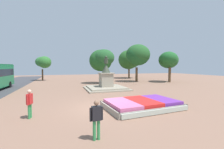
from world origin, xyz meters
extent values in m
plane|color=#8C6651|center=(0.00, 0.00, 0.00)|extent=(92.87, 92.87, 0.00)
cube|color=#38281C|center=(2.89, -1.03, 0.17)|extent=(5.35, 3.54, 0.33)
cube|color=gray|center=(3.01, -2.67, 0.19)|extent=(5.33, 0.47, 0.37)
cube|color=gray|center=(2.78, 0.61, 0.19)|extent=(5.33, 0.47, 0.37)
cube|color=gray|center=(0.28, -1.21, 0.19)|extent=(0.33, 3.39, 0.37)
cube|color=gray|center=(5.51, -0.85, 0.19)|extent=(0.33, 3.39, 0.37)
cube|color=#D86699|center=(1.25, -1.14, 0.46)|extent=(1.85, 3.10, 0.24)
cube|color=red|center=(2.89, -1.03, 0.46)|extent=(1.85, 3.10, 0.25)
cube|color=#72339E|center=(4.54, -0.92, 0.45)|extent=(1.85, 3.10, 0.23)
cube|color=#B2BCAD|center=(3.01, -2.72, 0.18)|extent=(5.08, 0.55, 0.30)
cube|color=gray|center=(2.92, 8.41, 0.09)|extent=(5.36, 5.36, 0.18)
cube|color=gray|center=(2.92, 8.41, 0.26)|extent=(4.65, 4.65, 0.18)
cube|color=#9E937F|center=(2.92, 8.41, 1.22)|extent=(1.56, 1.56, 1.73)
cube|color=#9E937F|center=(2.92, 8.41, 2.14)|extent=(1.84, 1.84, 0.12)
cone|color=#384233|center=(2.92, 8.41, 2.80)|extent=(1.17, 1.17, 1.21)
cylinder|color=#384233|center=(2.92, 8.41, 3.76)|extent=(0.50, 0.50, 0.70)
sphere|color=#384233|center=(2.92, 8.41, 4.26)|extent=(0.31, 0.31, 0.31)
cylinder|color=#384233|center=(2.99, 8.11, 3.90)|extent=(0.22, 0.62, 0.43)
cylinder|color=black|center=(-9.76, 14.19, 0.45)|extent=(0.30, 0.91, 0.90)
cylinder|color=#338C4C|center=(-4.42, -0.84, 0.42)|extent=(0.13, 0.13, 0.85)
cylinder|color=#338C4C|center=(-4.47, -1.02, 0.42)|extent=(0.13, 0.13, 0.85)
cube|color=red|center=(-4.44, -0.93, 1.14)|extent=(0.31, 0.43, 0.60)
cylinder|color=red|center=(-4.38, -0.70, 1.11)|extent=(0.09, 0.09, 0.57)
cylinder|color=red|center=(-4.51, -1.16, 1.11)|extent=(0.09, 0.09, 0.57)
sphere|color=beige|center=(-4.44, -0.93, 1.58)|extent=(0.22, 0.22, 0.22)
cylinder|color=#338C4C|center=(-1.42, -4.70, 0.41)|extent=(0.13, 0.13, 0.83)
cylinder|color=#338C4C|center=(-1.24, -4.69, 0.41)|extent=(0.13, 0.13, 0.83)
cube|color=black|center=(-1.33, -4.69, 1.12)|extent=(0.39, 0.24, 0.59)
cylinder|color=black|center=(-1.57, -4.71, 1.09)|extent=(0.09, 0.09, 0.56)
cylinder|color=black|center=(-1.09, -4.68, 1.09)|extent=(0.09, 0.09, 0.56)
sphere|color=#8C664C|center=(-1.33, -4.69, 1.55)|extent=(0.21, 0.21, 0.21)
cylinder|color=brown|center=(4.54, 15.14, 1.33)|extent=(0.49, 0.49, 2.66)
ellipsoid|color=#225825|center=(3.95, 15.30, 4.09)|extent=(4.01, 3.97, 3.81)
ellipsoid|color=#24582A|center=(4.35, 14.55, 4.57)|extent=(3.66, 3.36, 2.86)
cylinder|color=brown|center=(17.08, 13.14, 1.42)|extent=(0.49, 0.49, 2.84)
ellipsoid|color=#205E29|center=(16.42, 12.69, 4.57)|extent=(3.12, 2.91, 2.50)
ellipsoid|color=#225B2A|center=(17.65, 13.81, 4.25)|extent=(3.18, 3.00, 2.47)
ellipsoid|color=#245B29|center=(17.37, 13.92, 4.31)|extent=(3.72, 3.80, 3.28)
cylinder|color=brown|center=(13.73, 24.36, 1.45)|extent=(0.41, 0.41, 2.90)
ellipsoid|color=#275A24|center=(13.52, 24.29, 4.76)|extent=(5.06, 5.36, 4.83)
ellipsoid|color=#215E27|center=(14.79, 24.91, 4.64)|extent=(4.21, 4.40, 3.96)
cylinder|color=brown|center=(11.67, 16.37, 1.42)|extent=(0.46, 0.46, 2.85)
ellipsoid|color=#205829|center=(11.53, 15.57, 5.22)|extent=(4.58, 3.94, 3.98)
ellipsoid|color=#255927|center=(11.62, 15.79, 5.34)|extent=(4.73, 4.62, 4.04)
cylinder|color=#4C3823|center=(-6.57, 24.62, 1.23)|extent=(0.32, 0.32, 2.46)
ellipsoid|color=#2F6D35|center=(-6.63, 24.69, 4.03)|extent=(2.65, 2.57, 2.17)
ellipsoid|color=#2F6E2F|center=(-6.04, 24.01, 3.93)|extent=(2.65, 2.53, 2.50)
camera|label=1|loc=(-2.64, -10.59, 3.03)|focal=24.00mm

